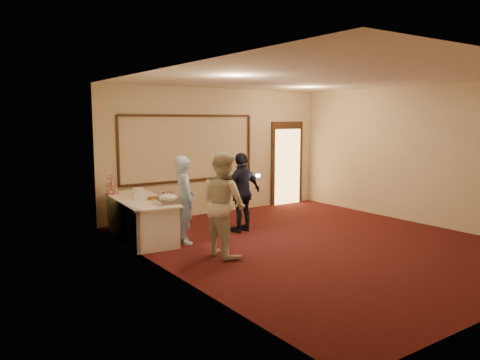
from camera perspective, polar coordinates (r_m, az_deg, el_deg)
name	(u,v)px	position (r m, az deg, el deg)	size (l,w,h in m)	color
floor	(319,243)	(8.83, 9.56, -7.57)	(7.00, 7.00, 0.00)	black
room_walls	(321,133)	(8.53, 9.86, 5.67)	(6.04, 7.04, 3.02)	beige
wall_molding	(189,148)	(10.89, -6.21, 3.87)	(3.45, 0.04, 1.55)	#351E10
doorway	(287,164)	(12.59, 5.75, 1.99)	(1.05, 0.07, 2.20)	#351E10
buffet_table	(141,218)	(9.16, -12.03, -4.59)	(1.11, 2.34, 0.77)	white
pavlova_tray	(168,199)	(8.43, -8.78, -2.32)	(0.45, 0.59, 0.20)	#B9BBC1
cupcake_stand	(111,186)	(9.81, -15.40, -0.72)	(0.29, 0.29, 0.43)	#D74057
plate_stack_a	(137,195)	(9.03, -12.42, -1.81)	(0.18, 0.18, 0.15)	white
plate_stack_b	(138,192)	(9.38, -12.27, -1.43)	(0.20, 0.20, 0.16)	white
tart	(154,199)	(8.88, -10.46, -2.24)	(0.28, 0.28, 0.06)	white
man	(184,200)	(8.62, -6.81, -2.41)	(0.59, 0.39, 1.61)	#95BCF0
woman	(224,204)	(7.77, -2.02, -2.94)	(0.85, 0.66, 1.75)	beige
guest	(242,192)	(9.42, 0.27, -1.52)	(0.94, 0.39, 1.61)	black
camera_flash	(258,176)	(9.30, 2.20, 0.55)	(0.07, 0.04, 0.05)	white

